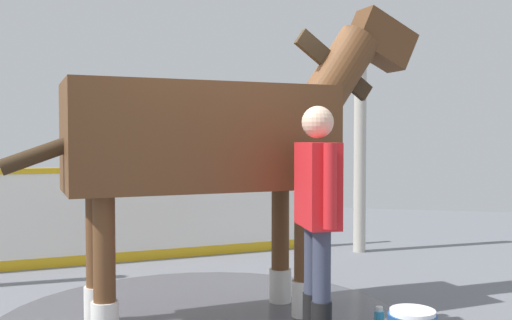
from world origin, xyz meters
TOP-DOWN VIEW (x-y plane):
  - wet_patch at (-0.03, 0.15)m, footprint 3.39×3.39m
  - barrier_wall at (-2.09, -1.30)m, footprint 3.07×4.32m
  - roof_post_near at (-3.22, 1.28)m, footprint 0.16×0.16m
  - horse at (-0.11, 0.26)m, footprint 2.25×3.03m
  - handler at (0.32, 1.13)m, footprint 0.64×0.40m
  - bottle_shampoo at (-0.05, 1.57)m, footprint 0.08×0.08m

SIDE VIEW (x-z plane):
  - wet_patch at x=-0.03m, z-range 0.00..0.00m
  - bottle_shampoo at x=-0.05m, z-range -0.01..0.19m
  - barrier_wall at x=-2.09m, z-range -0.04..1.11m
  - handler at x=0.32m, z-range 0.14..1.86m
  - roof_post_near at x=-3.22m, z-range 0.00..2.79m
  - horse at x=-0.11m, z-range 0.14..2.80m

